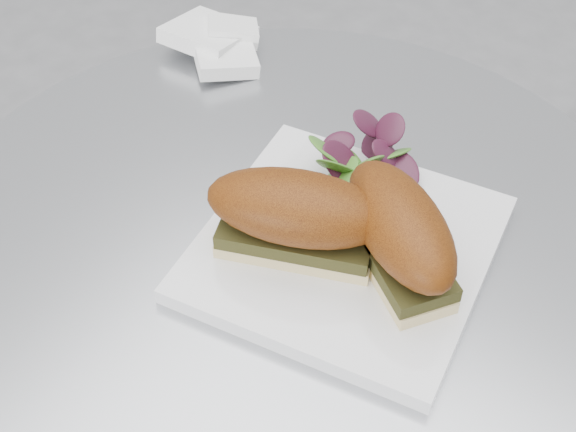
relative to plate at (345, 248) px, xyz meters
The scene contains 6 objects.
table 0.26m from the plate, 161.92° to the right, with size 0.70×0.70×0.73m.
plate is the anchor object (origin of this frame).
sandwich_left 0.07m from the plate, 134.30° to the right, with size 0.17×0.12×0.08m.
sandwich_right 0.07m from the plate, ahead, with size 0.16×0.14×0.08m.
salad 0.09m from the plate, 115.02° to the left, with size 0.10×0.10×0.05m, color #53832B, non-canonical shape.
napkin 0.33m from the plate, 148.63° to the left, with size 0.11×0.11×0.02m, color white, non-canonical shape.
Camera 1 is at (0.28, -0.40, 1.27)m, focal length 50.00 mm.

